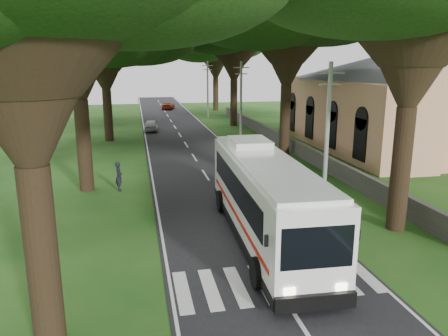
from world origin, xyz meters
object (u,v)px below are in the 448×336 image
distant_car_a (151,125)px  coach_bus (264,196)px  distant_car_c (168,105)px  church (380,95)px  pedestrian (119,176)px  pole_far (208,89)px  pole_mid (241,101)px  pole_near (327,133)px

distant_car_a → coach_bus: bearing=100.8°
distant_car_a → distant_car_c: distant_car_a is taller
coach_bus → church: bearing=50.9°
church → pedestrian: (-23.82, -10.18, -3.98)m
church → coach_bus: (-17.06, -19.45, -2.86)m
distant_car_a → distant_car_c: (3.80, 23.58, -0.03)m
church → pole_far: size_ratio=3.00×
distant_car_a → pole_mid: bearing=136.5°
church → pole_mid: church is taller
coach_bus → distant_car_a: coach_bus is taller
distant_car_a → pedestrian: pedestrian is taller
pole_near → distant_car_a: pole_near is taller
coach_bus → pole_mid: bearing=81.0°
church → distant_car_c: church is taller
pole_far → pedestrian: 36.62m
pole_near → coach_bus: 6.47m
pole_mid → coach_bus: 24.45m
distant_car_c → coach_bus: bearing=102.8°
church → pole_near: church is taller
church → distant_car_a: (-20.86, 13.84, -4.21)m
distant_car_c → pedestrian: 48.08m
pedestrian → distant_car_a: bearing=-14.9°
pole_near → coach_bus: bearing=-140.3°
coach_bus → pedestrian: (-6.76, 9.27, -1.12)m
pole_mid → church: bearing=-19.8°
coach_bus → pedestrian: size_ratio=6.98×
pole_mid → pole_far: same height
pole_mid → distant_car_a: size_ratio=2.05×
church → distant_car_a: bearing=146.4°
pole_far → distant_car_c: bearing=109.9°
pole_far → pedestrian: (-11.45, -34.63, -3.25)m
pole_mid → distant_car_a: pole_mid is taller
church → distant_car_c: (-17.06, 37.42, -4.25)m
church → pole_near: (-12.36, -15.55, -0.73)m
pole_near → pedestrian: bearing=154.9°
church → pole_near: bearing=-128.5°
pole_mid → pedestrian: size_ratio=4.29×
church → pole_mid: (-12.36, 4.45, -0.73)m
distant_car_c → pole_mid: bearing=110.9°
pole_far → pedestrian: bearing=-108.3°
pole_mid → distant_car_a: bearing=132.2°
pole_mid → coach_bus: size_ratio=0.61×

